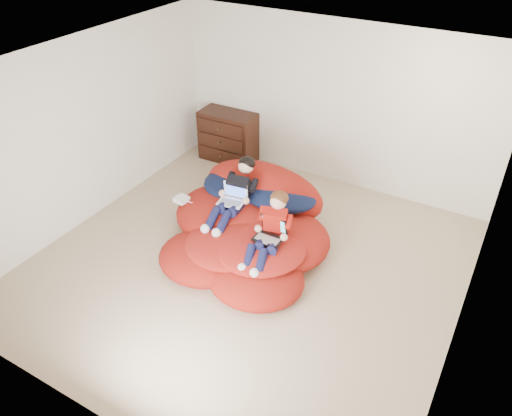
# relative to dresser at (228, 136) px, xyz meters

# --- Properties ---
(room_shell) EXTENTS (5.10, 5.10, 2.77)m
(room_shell) POSITION_rel_dresser_xyz_m (1.71, -2.25, -0.20)
(room_shell) COLOR tan
(room_shell) RESTS_ON ground
(dresser) EXTENTS (0.95, 0.54, 0.85)m
(dresser) POSITION_rel_dresser_xyz_m (0.00, 0.00, 0.00)
(dresser) COLOR black
(dresser) RESTS_ON ground
(beanbag_pile) EXTENTS (2.26, 2.31, 0.87)m
(beanbag_pile) POSITION_rel_dresser_xyz_m (1.49, -1.83, -0.16)
(beanbag_pile) COLOR #AE1D13
(beanbag_pile) RESTS_ON ground
(cream_pillow) EXTENTS (0.44, 0.28, 0.28)m
(cream_pillow) POSITION_rel_dresser_xyz_m (1.08, -1.08, 0.20)
(cream_pillow) COLOR white
(cream_pillow) RESTS_ON beanbag_pile
(older_boy) EXTENTS (0.35, 1.06, 0.68)m
(older_boy) POSITION_rel_dresser_xyz_m (1.24, -1.74, 0.25)
(older_boy) COLOR black
(older_boy) RESTS_ON beanbag_pile
(younger_boy) EXTENTS (0.38, 0.89, 0.72)m
(younger_boy) POSITION_rel_dresser_xyz_m (1.99, -2.17, 0.21)
(younger_boy) COLOR #B61910
(younger_boy) RESTS_ON beanbag_pile
(laptop_white) EXTENTS (0.36, 0.31, 0.24)m
(laptop_white) POSITION_rel_dresser_xyz_m (1.24, -1.82, 0.20)
(laptop_white) COLOR white
(laptop_white) RESTS_ON older_boy
(laptop_black) EXTENTS (0.34, 0.31, 0.25)m
(laptop_black) POSITION_rel_dresser_xyz_m (1.99, -2.18, 0.14)
(laptop_black) COLOR black
(laptop_black) RESTS_ON younger_boy
(power_adapter) EXTENTS (0.19, 0.19, 0.06)m
(power_adapter) POSITION_rel_dresser_xyz_m (0.49, -1.95, -0.00)
(power_adapter) COLOR white
(power_adapter) RESTS_ON beanbag_pile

